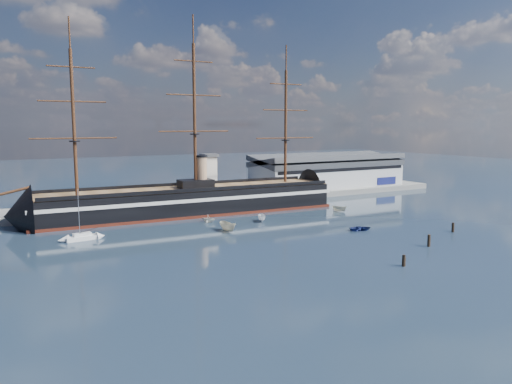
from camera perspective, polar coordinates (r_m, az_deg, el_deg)
ground at (r=137.00m, az=-0.69°, el=-3.46°), size 600.00×600.00×0.00m
quay at (r=172.98m, az=-3.62°, el=-1.13°), size 180.00×18.00×2.00m
warehouse at (r=200.90m, az=8.22°, el=2.33°), size 63.00×21.00×11.60m
quay_tower at (r=166.07m, az=-5.36°, el=1.88°), size 5.00×5.00×15.00m
warship at (r=149.41m, az=-8.20°, el=-1.03°), size 113.26×20.63×53.94m
sailboat at (r=122.53m, az=-19.25°, el=-4.87°), size 7.70×3.09×11.98m
motorboat_a at (r=125.34m, az=-3.21°, el=-4.53°), size 7.72×3.18×3.03m
motorboat_b at (r=129.16m, az=11.85°, el=-4.32°), size 2.44×3.75×1.63m
motorboat_c at (r=137.79m, az=0.67°, el=-3.40°), size 6.30×4.74×2.39m
motorboat_d at (r=137.41m, az=-5.44°, el=-3.46°), size 6.70×6.07×2.33m
motorboat_f at (r=155.61m, az=9.51°, el=-2.22°), size 5.91×4.20×2.23m
piling_near_mid at (r=99.13m, az=16.50°, el=-8.15°), size 0.64×0.64×2.93m
piling_near_right at (r=116.34m, az=19.12°, el=-5.91°), size 0.64×0.64×3.39m
piling_far_right at (r=133.82m, az=21.56°, el=-4.28°), size 0.64×0.64×3.06m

